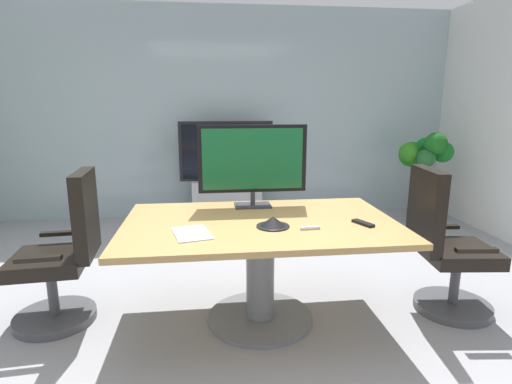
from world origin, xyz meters
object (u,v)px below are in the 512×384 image
(remote_control, at_px, (363,223))
(office_chair_right, at_px, (445,253))
(conference_table, at_px, (260,247))
(wall_display_unit, at_px, (227,188))
(tv_monitor, at_px, (253,161))
(office_chair_left, at_px, (64,261))
(potted_plant, at_px, (423,166))
(conference_phone, at_px, (273,222))

(remote_control, bearing_deg, office_chair_right, -12.95)
(conference_table, bearing_deg, remote_control, -13.36)
(office_chair_right, bearing_deg, remote_control, 106.79)
(wall_display_unit, distance_m, remote_control, 2.85)
(office_chair_right, height_order, tv_monitor, tv_monitor)
(office_chair_left, relative_size, office_chair_right, 1.00)
(wall_display_unit, xyz_separation_m, remote_control, (0.79, -2.72, 0.31))
(office_chair_left, relative_size, potted_plant, 0.92)
(potted_plant, bearing_deg, office_chair_left, -151.57)
(office_chair_left, relative_size, tv_monitor, 1.30)
(conference_phone, distance_m, remote_control, 0.61)
(wall_display_unit, xyz_separation_m, potted_plant, (2.51, -0.36, 0.30))
(remote_control, bearing_deg, potted_plant, 30.26)
(office_chair_right, relative_size, remote_control, 6.41)
(conference_table, relative_size, wall_display_unit, 1.43)
(office_chair_right, bearing_deg, tv_monitor, 78.46)
(tv_monitor, height_order, potted_plant, tv_monitor)
(conference_table, relative_size, remote_control, 11.01)
(conference_table, height_order, remote_control, remote_control)
(conference_table, xyz_separation_m, office_chair_right, (1.38, -0.03, -0.10))
(office_chair_left, distance_m, remote_control, 2.10)
(office_chair_left, height_order, remote_control, office_chair_left)
(wall_display_unit, bearing_deg, potted_plant, -8.22)
(wall_display_unit, bearing_deg, office_chair_left, -117.74)
(conference_table, height_order, tv_monitor, tv_monitor)
(office_chair_right, xyz_separation_m, wall_display_unit, (-1.49, 2.59, -0.01))
(office_chair_right, distance_m, tv_monitor, 1.59)
(wall_display_unit, distance_m, potted_plant, 2.55)
(tv_monitor, bearing_deg, wall_display_unit, 92.80)
(wall_display_unit, relative_size, conference_phone, 5.95)
(office_chair_left, xyz_separation_m, tv_monitor, (1.37, 0.26, 0.65))
(wall_display_unit, relative_size, remote_control, 7.71)
(conference_table, xyz_separation_m, potted_plant, (2.40, 2.20, 0.19))
(conference_table, bearing_deg, tv_monitor, 91.02)
(conference_phone, bearing_deg, potted_plant, 45.12)
(tv_monitor, distance_m, remote_control, 0.96)
(office_chair_right, relative_size, wall_display_unit, 0.83)
(office_chair_left, distance_m, tv_monitor, 1.54)
(office_chair_right, distance_m, conference_phone, 1.36)
(potted_plant, distance_m, conference_phone, 3.31)
(office_chair_left, distance_m, wall_display_unit, 2.72)
(potted_plant, relative_size, conference_phone, 5.38)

